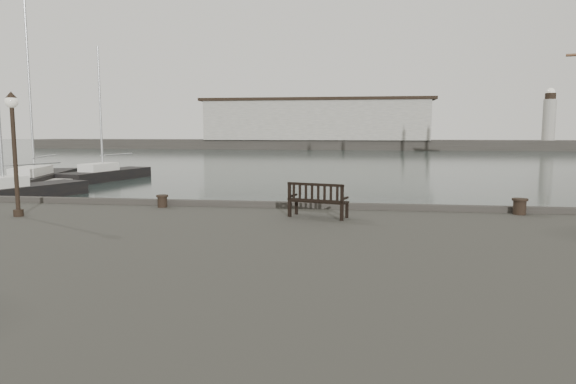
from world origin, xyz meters
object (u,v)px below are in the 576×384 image
object	(u,v)px
lamp_post	(14,137)
yacht_d	(107,177)
bollard_left	(162,201)
bollard_right	(520,207)
yacht_c	(12,196)
yacht_b	(38,181)
bench	(318,207)

from	to	relation	value
lamp_post	yacht_d	bearing A→B (deg)	112.73
bollard_left	lamp_post	size ratio (longest dim) A/B	0.11
bollard_right	yacht_c	bearing A→B (deg)	155.70
yacht_b	bollard_right	bearing A→B (deg)	-49.76
bollard_right	yacht_c	size ratio (longest dim) A/B	0.04
bollard_left	yacht_d	distance (m)	27.22
bollard_right	yacht_d	distance (m)	33.98
bench	yacht_d	distance (m)	31.09
bench	yacht_b	distance (m)	30.41
bollard_left	lamp_post	xyz separation A→B (m)	(-3.38, -2.23, 2.04)
bench	lamp_post	bearing A→B (deg)	-156.98
bollard_right	yacht_d	world-z (taller)	yacht_d
lamp_post	bollard_left	bearing A→B (deg)	33.43
yacht_b	yacht_d	xyz separation A→B (m)	(3.33, 4.01, -0.01)
bench	yacht_c	xyz separation A→B (m)	(-18.52, 12.29, -1.62)
bollard_right	yacht_b	world-z (taller)	yacht_b
bench	bollard_left	bearing A→B (deg)	-177.43
bollard_right	yacht_d	size ratio (longest dim) A/B	0.04
yacht_d	bollard_right	bearing A→B (deg)	-30.84
bollard_right	yacht_b	xyz separation A→B (m)	(-28.16, 19.13, -1.55)
bollard_left	yacht_d	bearing A→B (deg)	121.14
yacht_c	bollard_right	bearing A→B (deg)	-5.98
lamp_post	yacht_b	world-z (taller)	yacht_b
bollard_left	lamp_post	bearing A→B (deg)	-146.57
lamp_post	yacht_b	size ratio (longest dim) A/B	0.23
bench	bollard_left	xyz separation A→B (m)	(-5.04, 1.22, -0.11)
bench	yacht_c	world-z (taller)	yacht_c
bench	bollard_right	size ratio (longest dim) A/B	3.73
yacht_c	yacht_d	world-z (taller)	yacht_c
bollard_right	bollard_left	bearing A→B (deg)	-179.35
yacht_d	lamp_post	bearing A→B (deg)	-55.13
lamp_post	bench	bearing A→B (deg)	6.84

